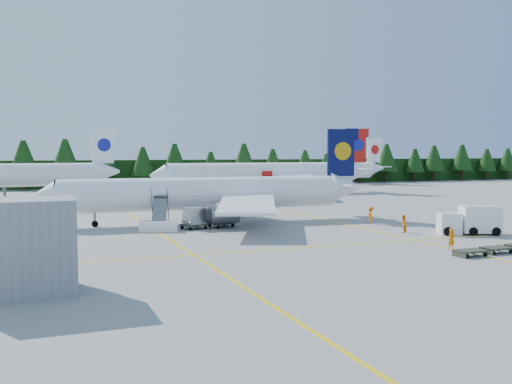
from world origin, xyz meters
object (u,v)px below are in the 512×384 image
object	(u,v)px
airliner_red	(260,175)
service_truck	(469,220)
airliner_navy	(198,194)
airstairs	(159,223)

from	to	relation	value
airliner_red	service_truck	world-z (taller)	airliner_red
airliner_red	service_truck	distance (m)	54.07
airliner_navy	service_truck	xyz separation A→B (m)	(21.42, -17.67, -1.81)
airstairs	service_truck	size ratio (longest dim) A/B	0.94
airstairs	service_truck	distance (m)	29.79
airliner_red	service_truck	xyz separation A→B (m)	(-0.22, -54.02, -2.33)
airliner_navy	airstairs	xyz separation A→B (m)	(-5.31, -4.53, -2.42)
airliner_navy	airstairs	size ratio (longest dim) A/B	6.47
airstairs	airliner_navy	bearing A→B (deg)	56.34
airstairs	service_truck	world-z (taller)	airstairs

